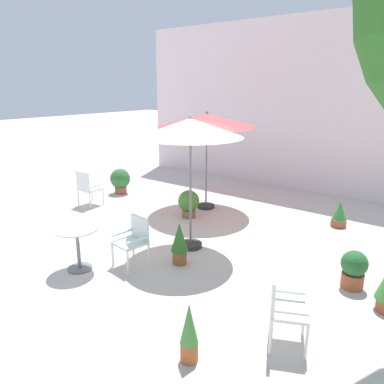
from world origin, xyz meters
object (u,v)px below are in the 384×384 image
Objects in this scene: cafe_table_0 at (77,241)px; patio_chair_2 at (134,238)px; patio_chair_0 at (283,304)px; patio_chair_1 at (87,187)px; potted_plant_4 at (189,332)px; potted_plant_7 at (179,242)px; potted_plant_8 at (339,215)px; potted_plant_2 at (189,203)px; potted_plant_0 at (354,268)px; potted_plant_5 at (120,180)px; patio_umbrella_1 at (207,121)px; patio_umbrella_0 at (190,130)px.

patio_chair_2 reaches higher than cafe_table_0.
patio_chair_0 is (3.50, 0.32, 0.01)m from cafe_table_0.
potted_plant_4 is at bearing -27.17° from patio_chair_1.
potted_plant_8 is at bearing 64.86° from potted_plant_7.
patio_chair_0 reaches higher than potted_plant_2.
potted_plant_7 is (-2.61, -1.01, 0.08)m from potted_plant_0.
potted_plant_2 is 2.84m from potted_plant_5.
potted_plant_8 is (3.08, 0.73, -1.91)m from patio_umbrella_1.
potted_plant_4 is 7.10m from potted_plant_5.
patio_chair_2 reaches higher than potted_plant_0.
potted_plant_8 is (5.81, 1.15, -0.13)m from potted_plant_5.
potted_plant_0 is 4.08m from potted_plant_2.
potted_plant_5 reaches higher than potted_plant_8.
potted_plant_2 is at bearing 107.03° from patio_chair_2.
patio_chair_0 is 1.50× the size of potted_plant_0.
potted_plant_5 is (-5.76, 4.15, 0.03)m from potted_plant_4.
potted_plant_8 is (0.05, 5.29, -0.10)m from potted_plant_4.
potted_plant_2 is 4.77m from potted_plant_4.
cafe_table_0 is at bearing -39.66° from patio_chair_1.
patio_chair_2 reaches higher than potted_plant_8.
patio_umbrella_0 is 3.49m from potted_plant_0.
patio_chair_1 is at bearing 164.84° from potted_plant_7.
potted_plant_0 is (3.82, 2.20, -0.20)m from cafe_table_0.
patio_umbrella_0 reaches higher than patio_chair_1.
cafe_table_0 is 2.87m from potted_plant_4.
patio_chair_2 is 1.14× the size of potted_plant_7.
potted_plant_7 is (1.35, -1.98, 0.05)m from potted_plant_2.
patio_chair_2 reaches higher than potted_plant_2.
potted_plant_7 is at bearing -158.94° from potted_plant_0.
patio_chair_2 is 4.59m from potted_plant_5.
patio_chair_1 is at bearing -156.31° from potted_plant_8.
patio_chair_0 reaches higher than potted_plant_0.
patio_chair_1 is at bearing -80.39° from potted_plant_5.
patio_umbrella_1 is 2.63× the size of patio_chair_1.
potted_plant_8 is (1.65, 3.52, -0.13)m from potted_plant_7.
cafe_table_0 reaches higher than potted_plant_2.
cafe_table_0 is 1.03× the size of potted_plant_4.
cafe_table_0 is 1.31× the size of potted_plant_8.
patio_chair_0 is 7.22m from potted_plant_5.
cafe_table_0 is at bearing -150.01° from potted_plant_0.
patio_chair_0 is 1.15m from potted_plant_4.
patio_umbrella_1 reaches higher than patio_chair_2.
potted_plant_4 is 5.29m from potted_plant_8.
potted_plant_2 is (-3.96, 0.97, 0.04)m from potted_plant_0.
potted_plant_0 is at bearing -0.52° from patio_chair_1.
potted_plant_2 is (-0.76, 2.49, -0.14)m from patio_chair_2.
patio_chair_0 is at bearing -38.07° from potted_plant_2.
patio_chair_2 reaches higher than potted_plant_5.
potted_plant_0 is 1.05× the size of potted_plant_8.
potted_plant_2 is 0.89× the size of potted_plant_4.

